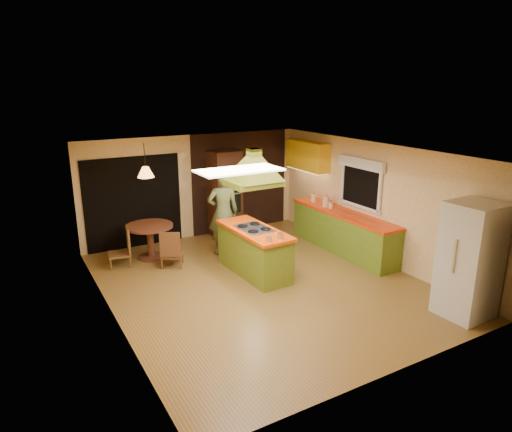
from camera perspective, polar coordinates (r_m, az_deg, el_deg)
ground at (r=8.78m, az=0.79°, el=-8.41°), size 6.50×6.50×0.00m
room_walls at (r=8.33m, az=0.83°, el=-0.59°), size 5.50×6.50×6.50m
ceiling_plane at (r=8.06m, az=0.86°, el=7.94°), size 6.50×6.50×0.00m
brick_panel at (r=11.66m, az=-1.96°, el=4.35°), size 2.64×0.03×2.50m
nook_opening at (r=10.74m, az=-15.04°, el=1.63°), size 2.20×0.03×2.10m
right_counter at (r=10.41m, az=10.80°, el=-1.92°), size 0.62×3.05×0.92m
upper_cabinets at (r=11.36m, az=6.42°, el=7.52°), size 0.34×1.40×0.70m
window_right at (r=10.10m, az=13.00°, el=5.06°), size 0.12×1.35×1.06m
fluor_panel at (r=6.50m, az=-2.12°, el=5.74°), size 1.20×0.60×0.03m
kitchen_island at (r=9.06m, az=-0.24°, el=-4.36°), size 0.81×1.88×0.95m
range_hood at (r=8.59m, az=-0.25°, el=6.81°), size 1.00×0.73×0.79m
man at (r=9.97m, az=-4.12°, el=0.42°), size 0.78×0.60×1.89m
refrigerator at (r=8.08m, az=25.18°, el=-5.02°), size 0.80×0.76×1.90m
wall_oven at (r=11.20m, az=-3.88°, el=2.80°), size 0.73×0.63×2.11m
dining_table at (r=10.07m, az=-13.11°, el=-2.32°), size 1.00×1.00×0.75m
chair_left at (r=9.86m, az=-16.78°, el=-3.76°), size 0.51×0.51×0.81m
chair_near at (r=9.60m, az=-10.49°, el=-3.92°), size 0.59×0.59×0.80m
pendant_lamp at (r=9.73m, az=-13.63°, el=5.37°), size 0.44×0.44×0.22m
canister_large at (r=10.65m, az=8.75°, el=1.84°), size 0.22×0.22×0.24m
canister_medium at (r=11.02m, az=7.21°, el=2.23°), size 0.15×0.15×0.18m
canister_small at (r=10.52m, az=9.35°, el=1.35°), size 0.12×0.12×0.14m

